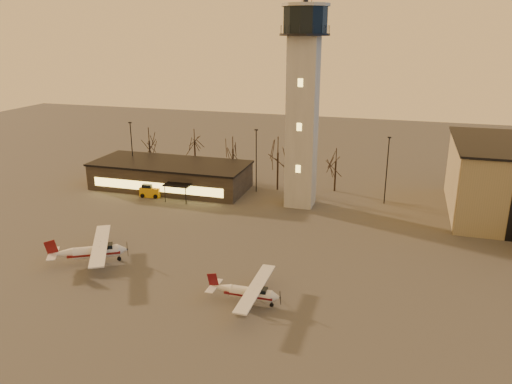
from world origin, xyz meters
TOP-DOWN VIEW (x-y plane):
  - ground at (0.00, 0.00)m, footprint 220.00×220.00m
  - control_tower at (0.00, 30.00)m, footprint 6.80×6.80m
  - terminal at (-21.99, 31.98)m, footprint 25.40×12.20m
  - light_poles at (0.50, 31.00)m, footprint 58.50×12.25m
  - tree_row at (-13.70, 39.16)m, footprint 37.20×9.20m
  - cessna_front at (1.59, 0.79)m, footprint 7.59×9.60m
  - cessna_rear at (-17.50, 4.29)m, footprint 9.14×10.75m
  - service_cart at (-23.09, 26.99)m, footprint 3.34×2.29m

SIDE VIEW (x-z plane):
  - ground at x=0.00m, z-range 0.00..0.00m
  - service_cart at x=-23.09m, z-range -0.24..1.78m
  - cessna_front at x=1.59m, z-range -0.42..2.24m
  - cessna_rear at x=-17.50m, z-range -0.50..2.67m
  - terminal at x=-21.99m, z-range 0.01..4.31m
  - light_poles at x=0.50m, z-range 0.34..10.48m
  - tree_row at x=-13.70m, z-range 1.54..10.34m
  - control_tower at x=0.00m, z-range 0.03..32.63m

